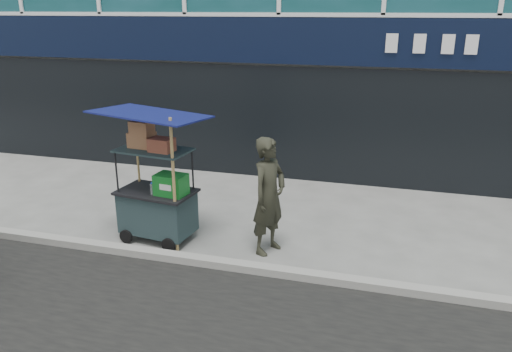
% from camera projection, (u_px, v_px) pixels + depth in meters
% --- Properties ---
extents(ground, '(80.00, 80.00, 0.00)m').
position_uv_depth(ground, '(216.00, 259.00, 7.38)').
color(ground, '#62635E').
rests_on(ground, ground).
extents(curb, '(80.00, 0.18, 0.12)m').
position_uv_depth(curb, '(211.00, 262.00, 7.18)').
color(curb, gray).
rests_on(curb, ground).
extents(vendor_cart, '(1.69, 1.29, 2.13)m').
position_uv_depth(vendor_cart, '(157.00, 196.00, 7.80)').
color(vendor_cart, '#1B2E2E').
rests_on(vendor_cart, ground).
extents(vendor_man, '(0.65, 0.77, 1.79)m').
position_uv_depth(vendor_man, '(269.00, 196.00, 7.37)').
color(vendor_man, '#26271C').
rests_on(vendor_man, ground).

